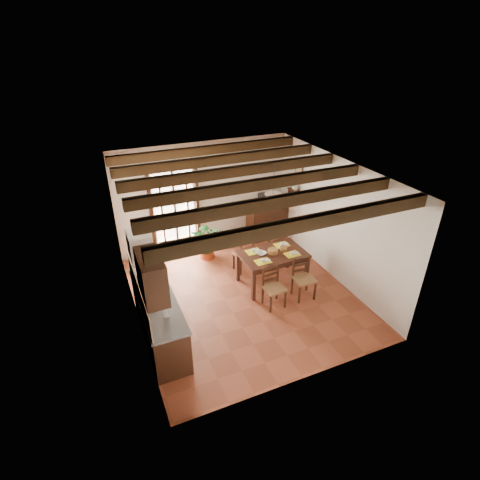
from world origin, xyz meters
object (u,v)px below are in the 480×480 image
sideboard (267,222)px  potted_plant (207,238)px  chair_near_left (274,294)px  crt_tv (268,201)px  dining_table (272,257)px  kitchen_counter (159,318)px  pendant_lamp (273,197)px  chair_far_right (270,254)px  chair_far_left (244,260)px  chair_near_right (303,285)px

sideboard → potted_plant: 1.95m
chair_near_left → crt_tv: bearing=62.4°
dining_table → sideboard: (0.91, 2.06, -0.24)m
kitchen_counter → dining_table: size_ratio=1.53×
sideboard → pendant_lamp: size_ratio=1.26×
kitchen_counter → sideboard: (3.65, 2.83, -0.02)m
chair_far_right → sideboard: 1.43m
chair_far_left → sideboard: bearing=-142.2°
kitchen_counter → dining_table: kitchen_counter is taller
chair_near_right → chair_far_right: 1.49m
potted_plant → pendant_lamp: size_ratio=2.50×
kitchen_counter → chair_near_left: 2.40m
dining_table → chair_far_right: chair_far_right is taller
sideboard → pendant_lamp: pendant_lamp is taller
chair_near_right → potted_plant: (-1.37, 2.39, 0.28)m
potted_plant → chair_near_left: bearing=-75.0°
sideboard → chair_near_left: bearing=-115.0°
kitchen_counter → pendant_lamp: 3.29m
chair_near_left → pendant_lamp: bearing=64.3°
sideboard → potted_plant: size_ratio=0.50×
dining_table → sideboard: bearing=64.9°
dining_table → potted_plant: (-0.99, 1.65, -0.12)m
chair_near_right → potted_plant: 2.77m
chair_far_right → potted_plant: 1.64m
crt_tv → potted_plant: bearing=-166.4°
kitchen_counter → chair_near_right: 3.13m
sideboard → crt_tv: bearing=-90.9°
chair_far_right → potted_plant: bearing=-43.5°
dining_table → crt_tv: 2.28m
pendant_lamp → chair_near_right: bearing=-65.5°
crt_tv → sideboard: bearing=91.7°
kitchen_counter → chair_near_left: bearing=0.4°
chair_far_right → crt_tv: (0.56, 1.30, 0.81)m
kitchen_counter → crt_tv: kitchen_counter is taller
potted_plant → sideboard: bearing=12.1°
crt_tv → potted_plant: (-1.90, -0.40, -0.53)m
chair_near_left → crt_tv: (1.26, 2.80, 0.82)m
crt_tv → potted_plant: size_ratio=0.20×
dining_table → chair_far_left: chair_far_left is taller
chair_far_right → pendant_lamp: (-0.35, -0.65, 1.80)m
crt_tv → pendant_lamp: size_ratio=0.50×
kitchen_counter → chair_far_right: size_ratio=2.51×
kitchen_counter → crt_tv: size_ratio=5.29×
chair_near_left → dining_table: bearing=61.7°
chair_near_right → chair_far_left: bearing=121.1°
chair_far_right → sideboard: sideboard is taller
chair_far_right → sideboard: size_ratio=0.84×
crt_tv → dining_table: bearing=-112.2°
dining_table → chair_near_right: size_ratio=1.58×
kitchen_counter → potted_plant: (1.75, 2.42, 0.10)m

